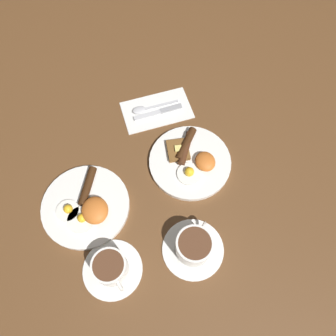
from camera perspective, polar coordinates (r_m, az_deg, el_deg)
The scene contains 8 objects.
ground_plane at distance 0.98m, azimuth 3.82°, elevation 0.86°, with size 3.00×3.00×0.00m, color brown.
breakfast_plate_near at distance 0.97m, azimuth 3.89°, elevation 1.36°, with size 0.24×0.24×0.04m.
breakfast_plate_far at distance 0.94m, azimuth -14.00°, elevation -6.49°, with size 0.25×0.25×0.05m.
teacup_near at distance 0.87m, azimuth 4.53°, elevation -13.46°, with size 0.16×0.16×0.08m.
teacup_far at distance 0.87m, azimuth -9.90°, elevation -16.79°, with size 0.16×0.16×0.08m.
napkin at distance 1.08m, azimuth -1.96°, elevation 10.07°, with size 0.13×0.22×0.01m, color white.
knife at distance 1.07m, azimuth -1.27°, elevation 9.85°, with size 0.02×0.16×0.01m.
spoon at distance 1.08m, azimuth -4.13°, elevation 10.25°, with size 0.03×0.15×0.01m.
Camera 1 is at (-0.39, 0.21, 0.88)m, focal length 35.00 mm.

